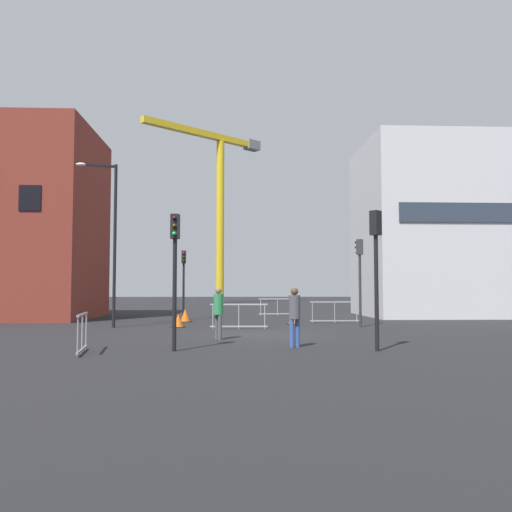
# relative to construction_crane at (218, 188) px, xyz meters

# --- Properties ---
(ground) EXTENTS (160.00, 160.00, 0.00)m
(ground) POSITION_rel_construction_crane_xyz_m (2.74, -39.97, -13.13)
(ground) COLOR black
(brick_building) EXTENTS (10.67, 8.30, 10.94)m
(brick_building) POSITION_rel_construction_crane_xyz_m (-11.74, -29.07, -7.66)
(brick_building) COLOR maroon
(brick_building) RESTS_ON ground
(office_block) EXTENTS (11.95, 8.08, 10.87)m
(office_block) POSITION_rel_construction_crane_xyz_m (15.93, -27.33, -7.70)
(office_block) COLOR silver
(office_block) RESTS_ON ground
(construction_crane) EXTENTS (12.90, 10.93, 19.56)m
(construction_crane) POSITION_rel_construction_crane_xyz_m (0.00, 0.00, 0.00)
(construction_crane) COLOR yellow
(construction_crane) RESTS_ON ground
(streetlamp_tall) EXTENTS (1.73, 0.66, 7.34)m
(streetlamp_tall) POSITION_rel_construction_crane_xyz_m (-3.80, -36.29, -8.81)
(streetlamp_tall) COLOR black
(streetlamp_tall) RESTS_ON ground
(traffic_light_island) EXTENTS (0.25, 0.38, 3.87)m
(traffic_light_island) POSITION_rel_construction_crane_xyz_m (0.05, -45.09, -10.52)
(traffic_light_island) COLOR black
(traffic_light_island) RESTS_ON ground
(traffic_light_far) EXTENTS (0.39, 0.33, 3.97)m
(traffic_light_far) POSITION_rel_construction_crane_xyz_m (7.45, -36.36, -10.46)
(traffic_light_far) COLOR #2D2D30
(traffic_light_far) RESTS_ON ground
(traffic_light_near) EXTENTS (0.25, 0.38, 3.81)m
(traffic_light_near) POSITION_rel_construction_crane_xyz_m (-1.00, -30.91, -10.56)
(traffic_light_near) COLOR black
(traffic_light_near) RESTS_ON ground
(traffic_light_verge) EXTENTS (0.37, 0.37, 3.97)m
(traffic_light_verge) POSITION_rel_construction_crane_xyz_m (5.76, -45.32, -10.46)
(traffic_light_verge) COLOR black
(traffic_light_verge) RESTS_ON ground
(pedestrian_walking) EXTENTS (0.34, 0.34, 1.78)m
(pedestrian_walking) POSITION_rel_construction_crane_xyz_m (3.54, -44.29, -12.09)
(pedestrian_walking) COLOR #33519E
(pedestrian_walking) RESTS_ON ground
(pedestrian_waiting) EXTENTS (0.34, 0.34, 1.79)m
(pedestrian_waiting) POSITION_rel_construction_crane_xyz_m (1.20, -41.81, -12.08)
(pedestrian_waiting) COLOR #4C4C51
(pedestrian_waiting) RESTS_ON ground
(safety_barrier_mid_span) EXTENTS (2.41, 0.34, 1.08)m
(safety_barrier_mid_span) POSITION_rel_construction_crane_xyz_m (4.55, -26.30, -12.56)
(safety_barrier_mid_span) COLOR #B2B5BA
(safety_barrier_mid_span) RESTS_ON ground
(safety_barrier_front) EXTENTS (0.33, 1.89, 1.08)m
(safety_barrier_front) POSITION_rel_construction_crane_xyz_m (-2.40, -45.47, -12.57)
(safety_barrier_front) COLOR gray
(safety_barrier_front) RESTS_ON ground
(safety_barrier_right_run) EXTENTS (2.50, 0.12, 1.08)m
(safety_barrier_right_run) POSITION_rel_construction_crane_xyz_m (1.96, -37.11, -12.56)
(safety_barrier_right_run) COLOR #9EA0A5
(safety_barrier_right_run) RESTS_ON ground
(safety_barrier_rear) EXTENTS (2.54, 0.15, 1.08)m
(safety_barrier_rear) POSITION_rel_construction_crane_xyz_m (6.86, -33.41, -12.56)
(safety_barrier_rear) COLOR #9EA0A5
(safety_barrier_rear) RESTS_ON ground
(traffic_cone_orange) EXTENTS (0.60, 0.60, 0.61)m
(traffic_cone_orange) POSITION_rel_construction_crane_xyz_m (-0.74, -36.21, -12.85)
(traffic_cone_orange) COLOR black
(traffic_cone_orange) RESTS_ON ground
(traffic_cone_striped) EXTENTS (0.58, 0.58, 0.59)m
(traffic_cone_striped) POSITION_rel_construction_crane_xyz_m (4.61, -34.45, -12.86)
(traffic_cone_striped) COLOR black
(traffic_cone_striped) RESTS_ON ground
(traffic_cone_by_barrier) EXTENTS (0.67, 0.67, 0.68)m
(traffic_cone_by_barrier) POSITION_rel_construction_crane_xyz_m (-0.77, -32.42, -12.81)
(traffic_cone_by_barrier) COLOR black
(traffic_cone_by_barrier) RESTS_ON ground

